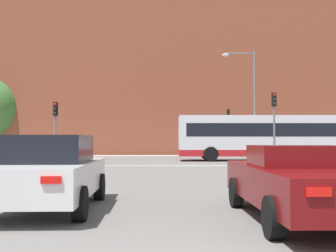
{
  "coord_description": "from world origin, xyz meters",
  "views": [
    {
      "loc": [
        0.11,
        -3.61,
        1.45
      ],
      "look_at": [
        0.41,
        27.24,
        2.49
      ],
      "focal_mm": 45.0,
      "sensor_mm": 36.0,
      "label": 1
    }
  ],
  "objects": [
    {
      "name": "traffic_light_near_left",
      "position": [
        -6.2,
        20.82,
        2.49
      ],
      "size": [
        0.26,
        0.31,
        3.67
      ],
      "color": "slate",
      "rests_on": "ground_plane"
    },
    {
      "name": "stop_line_strip",
      "position": [
        0.0,
        20.26,
        0.0
      ],
      "size": [
        9.88,
        0.3,
        0.01
      ],
      "primitive_type": "cube",
      "color": "silver",
      "rests_on": "ground_plane"
    },
    {
      "name": "traffic_light_far_right",
      "position": [
        6.06,
        35.09,
        2.89
      ],
      "size": [
        0.26,
        0.31,
        4.31
      ],
      "color": "slate",
      "rests_on": "ground_plane"
    },
    {
      "name": "far_pavement",
      "position": [
        0.0,
        35.53,
        0.01
      ],
      "size": [
        70.98,
        2.5,
        0.01
      ],
      "primitive_type": "cube",
      "color": "#A09B91",
      "rests_on": "ground_plane"
    },
    {
      "name": "brick_civic_building",
      "position": [
        -0.75,
        43.79,
        10.33
      ],
      "size": [
        41.34,
        12.38,
        26.08
      ],
      "color": "brown",
      "rests_on": "ground_plane"
    },
    {
      "name": "pedestrian_waiting",
      "position": [
        7.68,
        35.42,
        1.01
      ],
      "size": [
        0.43,
        0.45,
        1.72
      ],
      "rotation": [
        0.0,
        0.0,
        0.85
      ],
      "color": "black",
      "rests_on": "ground_plane"
    },
    {
      "name": "bus_crossing_lead",
      "position": [
        6.74,
        26.11,
        1.7
      ],
      "size": [
        11.13,
        2.75,
        3.16
      ],
      "rotation": [
        0.0,
        0.0,
        1.57
      ],
      "color": "silver",
      "rests_on": "ground_plane"
    },
    {
      "name": "traffic_light_near_right",
      "position": [
        6.6,
        21.03,
        2.86
      ],
      "size": [
        0.26,
        0.31,
        4.25
      ],
      "color": "slate",
      "rests_on": "ground_plane"
    },
    {
      "name": "car_saloon_left",
      "position": [
        -2.31,
        5.27,
        0.78
      ],
      "size": [
        2.08,
        4.46,
        1.55
      ],
      "rotation": [
        0.0,
        0.0,
        0.03
      ],
      "color": "silver",
      "rests_on": "ground_plane"
    },
    {
      "name": "street_lamp_junction",
      "position": [
        5.95,
        25.07,
        4.62
      ],
      "size": [
        2.32,
        0.36,
        7.57
      ],
      "color": "slate",
      "rests_on": "ground_plane"
    },
    {
      "name": "car_roadster_right",
      "position": [
        2.59,
        4.09,
        0.69
      ],
      "size": [
        2.06,
        4.84,
        1.35
      ],
      "rotation": [
        0.0,
        0.0,
        0.01
      ],
      "color": "#600C0F",
      "rests_on": "ground_plane"
    }
  ]
}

